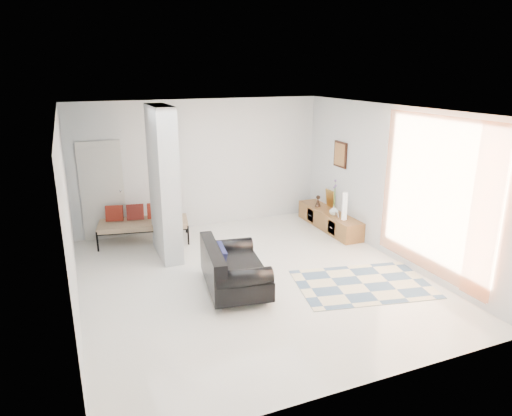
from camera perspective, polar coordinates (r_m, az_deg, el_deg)
name	(u,v)px	position (r m, az deg, el deg)	size (l,w,h in m)	color
floor	(253,278)	(7.81, -0.44, -8.79)	(6.00, 6.00, 0.00)	white
ceiling	(252,110)	(7.06, -0.49, 12.15)	(6.00, 6.00, 0.00)	white
wall_back	(201,164)	(10.08, -6.89, 5.43)	(6.00, 6.00, 0.00)	silver
wall_front	(362,273)	(4.83, 13.13, -7.86)	(6.00, 6.00, 0.00)	silver
wall_left	(68,219)	(6.82, -22.42, -1.34)	(6.00, 6.00, 0.00)	silver
wall_right	(392,183)	(8.69, 16.62, 2.98)	(6.00, 6.00, 0.00)	silver
partition_column	(164,183)	(8.50, -11.46, 3.06)	(0.35, 1.20, 2.80)	silver
hallway_door	(102,191)	(9.79, -18.66, 2.02)	(0.85, 0.06, 2.04)	silver
curtain	(435,197)	(7.79, 21.43, 1.34)	(2.55, 2.55, 0.00)	#FF8243
wall_art	(340,154)	(9.97, 10.51, 6.60)	(0.04, 0.45, 0.55)	#391A0F
media_console	(329,220)	(10.22, 9.13, -1.46)	(0.45, 2.05, 0.80)	brown
loveseat	(231,269)	(7.29, -3.14, -7.65)	(1.10, 1.64, 0.76)	silver
daybed	(142,222)	(9.56, -14.05, -1.72)	(1.88, 1.06, 0.77)	black
area_rug	(363,284)	(7.81, 13.22, -9.22)	(2.15, 1.43, 0.01)	beige
cylinder_lamp	(345,206)	(9.58, 11.03, 0.23)	(0.11, 0.11, 0.58)	white
bronze_figurine	(318,201)	(10.45, 7.76, 0.88)	(0.13, 0.13, 0.26)	black
vase	(334,210)	(9.90, 9.70, -0.29)	(0.19, 0.19, 0.20)	white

